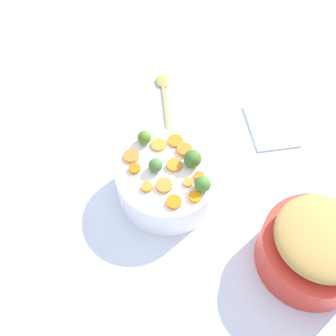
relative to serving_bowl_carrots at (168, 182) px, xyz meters
The scene contains 22 objects.
tabletop 0.07m from the serving_bowl_carrots, ahead, with size 2.40×2.40×0.02m, color silver.
serving_bowl_carrots is the anchor object (origin of this frame).
metal_pot 0.38m from the serving_bowl_carrots, 56.88° to the left, with size 0.25×0.25×0.10m, color red.
stuffing_mound 0.38m from the serving_bowl_carrots, 56.88° to the left, with size 0.21×0.21×0.05m, color tan.
carrot_slice_0 0.06m from the serving_bowl_carrots, 124.42° to the left, with size 0.04×0.04×0.01m, color orange.
carrot_slice_1 0.10m from the serving_bowl_carrots, 94.76° to the right, with size 0.03×0.03×0.01m, color orange.
carrot_slice_2 0.10m from the serving_bowl_carrots, 164.65° to the left, with size 0.04×0.04×0.01m, color orange.
carrot_slice_3 0.07m from the serving_bowl_carrots, 14.42° to the right, with size 0.04×0.04×0.01m, color orange.
carrot_slice_4 0.08m from the serving_bowl_carrots, 48.81° to the left, with size 0.02×0.02×0.01m, color orange.
carrot_slice_5 0.10m from the serving_bowl_carrots, 165.67° to the right, with size 0.04×0.04×0.01m, color orange.
carrot_slice_6 0.09m from the serving_bowl_carrots, 71.37° to the left, with size 0.03×0.03×0.01m, color orange.
carrot_slice_7 0.11m from the serving_bowl_carrots, 35.97° to the left, with size 0.03×0.03×0.01m, color orange.
carrot_slice_8 0.09m from the serving_bowl_carrots, 141.19° to the left, with size 0.04×0.04×0.01m, color orange.
carrot_slice_9 0.09m from the serving_bowl_carrots, 47.97° to the right, with size 0.03×0.03×0.01m, color orange.
carrot_slice_10 0.11m from the serving_bowl_carrots, ahead, with size 0.04×0.04×0.01m, color orange.
carrot_slice_11 0.11m from the serving_bowl_carrots, 116.67° to the right, with size 0.04×0.04×0.01m, color orange.
brussels_sprout_0 0.13m from the serving_bowl_carrots, 149.05° to the right, with size 0.04×0.04×0.04m, color #517E25.
brussels_sprout_1 0.12m from the serving_bowl_carrots, 54.24° to the left, with size 0.04×0.04×0.04m, color #49842E.
brussels_sprout_2 0.07m from the serving_bowl_carrots, 98.79° to the right, with size 0.03×0.03×0.03m, color #48793C.
brussels_sprout_3 0.10m from the serving_bowl_carrots, 104.80° to the left, with size 0.04×0.04×0.04m, color #447027.
wooden_spoon 0.36m from the serving_bowl_carrots, behind, with size 0.25×0.05×0.01m.
dish_towel 0.37m from the serving_bowl_carrots, 122.87° to the left, with size 0.17×0.13×0.01m, color #9BB4B6.
Camera 1 is at (0.52, -0.03, 0.96)m, focal length 44.39 mm.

